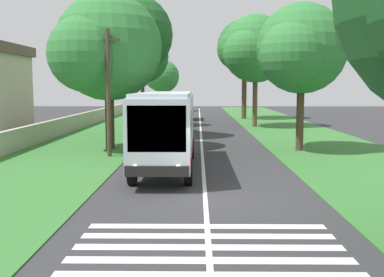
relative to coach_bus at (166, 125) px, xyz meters
The scene contains 18 objects.
ground 7.16m from the coach_bus, 164.73° to the right, with size 160.00×160.00×0.00m, color #333335.
grass_verge_left 10.78m from the coach_bus, 37.28° to the left, with size 120.00×8.00×0.04m, color #387533.
grass_verge_right 13.24m from the coach_bus, 49.94° to the right, with size 120.00×8.00×0.04m, color #387533.
centre_line 8.86m from the coach_bus, 12.08° to the right, with size 110.00×0.16×0.01m, color silver.
coach_bus is the anchor object (origin of this frame).
zebra_crossing 11.84m from the coach_bus, behind, with size 4.05×6.80×0.01m.
trailing_car_0 19.02m from the coach_bus, ahead, with size 4.30×1.78×1.43m.
trailing_car_1 24.58m from the coach_bus, ahead, with size 4.30×1.78×1.43m.
trailing_minibus_0 34.42m from the coach_bus, ahead, with size 6.00×2.14×2.53m.
roadside_tree_left_0 15.57m from the coach_bus, 14.58° to the left, with size 7.62×6.24×11.02m.
roadside_tree_left_1 53.62m from the coach_bus, ahead, with size 6.25×5.23×8.18m.
roadside_tree_left_2 25.49m from the coach_bus, ahead, with size 6.55×5.25×9.52m.
roadside_tree_left_3 9.29m from the coach_bus, 31.31° to the left, with size 7.92×6.75×9.81m.
roadside_tree_right_0 37.11m from the coach_bus, 11.07° to the right, with size 8.22×6.80×12.18m.
roadside_tree_right_2 10.93m from the coach_bus, 49.37° to the right, with size 7.04×5.55×9.06m.
roadside_tree_right_3 25.59m from the coach_bus, 16.20° to the right, with size 7.74×6.64×10.97m.
utility_pole 5.45m from the coach_bus, 42.57° to the left, with size 0.24×1.40×7.16m.
roadside_wall 16.67m from the coach_bus, 36.16° to the left, with size 70.00×0.40×1.37m, color #B2A893.
Camera 1 is at (-16.49, 0.28, 4.02)m, focal length 44.57 mm.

